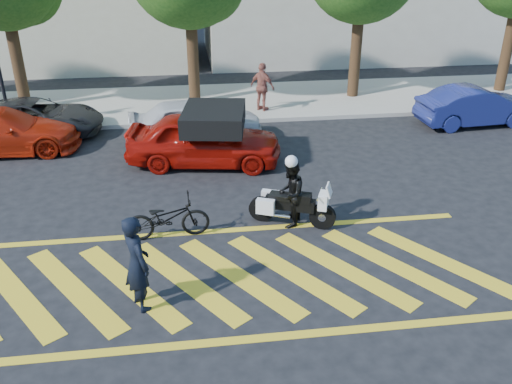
{
  "coord_description": "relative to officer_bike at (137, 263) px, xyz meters",
  "views": [
    {
      "loc": [
        -0.38,
        -9.19,
        6.51
      ],
      "look_at": [
        1.09,
        1.75,
        1.05
      ],
      "focal_mm": 38.0,
      "sensor_mm": 36.0,
      "label": 1
    }
  ],
  "objects": [
    {
      "name": "parked_mid_right",
      "position": [
        1.33,
        8.5,
        -0.22
      ],
      "size": [
        4.49,
        2.11,
        1.48
      ],
      "primitive_type": "imported",
      "rotation": [
        0.0,
        0.0,
        1.65
      ],
      "color": "silver",
      "rests_on": "ground"
    },
    {
      "name": "signal_pole",
      "position": [
        -5.07,
        10.43,
        0.96
      ],
      "size": [
        0.28,
        0.43,
        3.2
      ],
      "color": "black",
      "rests_on": "ground"
    },
    {
      "name": "red_convertible",
      "position": [
        1.53,
        6.69,
        -0.19
      ],
      "size": [
        4.8,
        2.54,
        1.56
      ],
      "primitive_type": "imported",
      "rotation": [
        0.0,
        0.0,
        1.41
      ],
      "color": "#900D06",
      "rests_on": "ground"
    },
    {
      "name": "police_motorcycle",
      "position": [
        3.39,
        2.71,
        -0.46
      ],
      "size": [
        2.0,
        1.13,
        0.93
      ],
      "rotation": [
        0.0,
        0.0,
        -0.4
      ],
      "color": "black",
      "rests_on": "ground"
    },
    {
      "name": "officer_moto",
      "position": [
        3.37,
        2.7,
        -0.14
      ],
      "size": [
        0.89,
        0.99,
        1.66
      ],
      "primitive_type": "imported",
      "rotation": [
        0.0,
        0.0,
        -1.97
      ],
      "color": "black",
      "rests_on": "ground"
    },
    {
      "name": "officer_bike",
      "position": [
        0.0,
        0.0,
        0.0
      ],
      "size": [
        0.74,
        0.84,
        1.93
      ],
      "primitive_type": "imported",
      "rotation": [
        0.0,
        0.0,
        2.06
      ],
      "color": "black",
      "rests_on": "ground"
    },
    {
      "name": "parked_right",
      "position": [
        11.33,
        8.99,
        -0.28
      ],
      "size": [
        4.26,
        1.76,
        1.37
      ],
      "primitive_type": "imported",
      "rotation": [
        0.0,
        0.0,
        1.65
      ],
      "color": "navy",
      "rests_on": "ground"
    },
    {
      "name": "parked_left",
      "position": [
        -4.77,
        8.5,
        -0.27
      ],
      "size": [
        4.83,
        2.04,
        1.39
      ],
      "primitive_type": "imported",
      "rotation": [
        0.0,
        0.0,
        1.59
      ],
      "color": "#A51D0A",
      "rests_on": "ground"
    },
    {
      "name": "pedestrian_right",
      "position": [
        3.94,
        11.21,
        0.09
      ],
      "size": [
        1.07,
        1.05,
        1.8
      ],
      "primitive_type": "imported",
      "rotation": [
        0.0,
        0.0,
        2.38
      ],
      "color": "#975244",
      "rests_on": "sidewalk"
    },
    {
      "name": "ground",
      "position": [
        1.43,
        0.7,
        -0.96
      ],
      "size": [
        90.0,
        90.0,
        0.0
      ],
      "primitive_type": "plane",
      "color": "black",
      "rests_on": "ground"
    },
    {
      "name": "crosswalk",
      "position": [
        1.4,
        0.7,
        -0.96
      ],
      "size": [
        12.33,
        4.0,
        0.01
      ],
      "color": "gold",
      "rests_on": "ground"
    },
    {
      "name": "sidewalk",
      "position": [
        1.43,
        12.7,
        -0.89
      ],
      "size": [
        60.0,
        5.0,
        0.15
      ],
      "primitive_type": "cube",
      "color": "#9E998E",
      "rests_on": "ground"
    },
    {
      "name": "parked_mid_left",
      "position": [
        -4.07,
        9.9,
        -0.34
      ],
      "size": [
        4.66,
        2.4,
        1.26
      ],
      "primitive_type": "imported",
      "rotation": [
        0.0,
        0.0,
        1.5
      ],
      "color": "black",
      "rests_on": "ground"
    },
    {
      "name": "bicycle",
      "position": [
        0.49,
        2.49,
        -0.46
      ],
      "size": [
        1.97,
        0.81,
        1.01
      ],
      "primitive_type": "imported",
      "rotation": [
        0.0,
        0.0,
        1.65
      ],
      "color": "black",
      "rests_on": "ground"
    }
  ]
}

